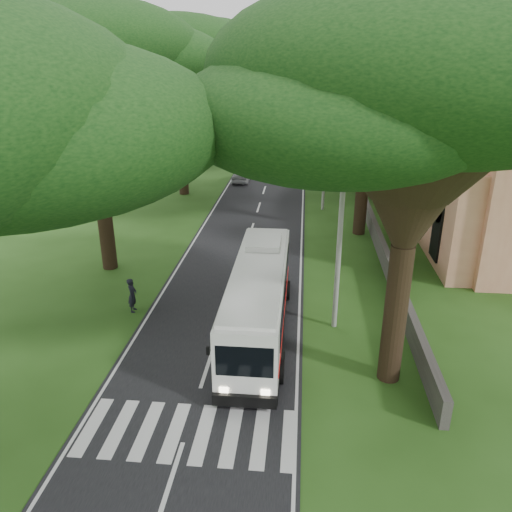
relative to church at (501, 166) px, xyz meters
name	(u,v)px	position (x,y,z in m)	size (l,w,h in m)	color
ground	(198,397)	(-17.86, -21.55, -4.91)	(140.00, 140.00, 0.00)	#254B15
road	(258,211)	(-17.86, 3.45, -4.90)	(8.00, 120.00, 0.04)	black
crosswalk	(186,433)	(-17.86, -23.55, -4.91)	(8.00, 3.00, 0.01)	silver
property_wall	(367,210)	(-8.86, 2.45, -4.31)	(0.35, 50.00, 1.20)	#383533
church	(501,166)	(0.00, 0.00, 0.00)	(14.00, 24.00, 11.60)	tan
pole_near	(339,246)	(-12.36, -15.55, -0.73)	(1.60, 0.24, 8.00)	gray
pole_mid	(325,161)	(-12.36, 4.45, -0.73)	(1.60, 0.24, 8.00)	gray
pole_far	(320,128)	(-12.36, 24.45, -0.73)	(1.60, 0.24, 8.00)	gray
tree_l_mida	(85,53)	(-25.86, -9.55, 7.45)	(12.47, 12.47, 15.24)	black
tree_l_midb	(177,53)	(-25.36, 8.45, 7.58)	(14.47, 14.47, 15.70)	black
tree_l_far	(205,47)	(-26.36, 26.45, 8.25)	(15.34, 15.34, 16.54)	black
tree_r_near	(423,75)	(-10.36, -19.55, 6.75)	(14.19, 14.19, 14.80)	black
tree_r_mida	(373,51)	(-9.86, -1.55, 7.62)	(14.01, 14.01, 15.66)	black
tree_r_midb	(346,48)	(-10.36, 16.45, 8.08)	(15.10, 15.10, 16.32)	black
tree_r_far	(343,66)	(-9.36, 34.45, 6.09)	(13.82, 13.82, 14.06)	black
coach_bus	(259,297)	(-15.96, -16.42, -3.09)	(2.72, 11.48, 3.38)	white
distant_car_a	(242,175)	(-20.48, 13.76, -4.14)	(1.76, 4.36, 1.49)	#9B9CA0
distant_car_c	(300,134)	(-14.86, 43.42, -4.21)	(1.87, 4.60, 1.34)	maroon
pedestrian	(132,295)	(-22.58, -14.97, -4.00)	(0.66, 0.43, 1.82)	black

